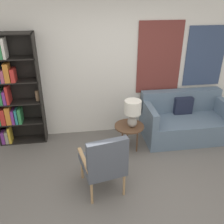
{
  "coord_description": "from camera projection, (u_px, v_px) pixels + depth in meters",
  "views": [
    {
      "loc": [
        -0.68,
        -2.49,
        2.7
      ],
      "look_at": [
        -0.16,
        1.05,
        0.9
      ],
      "focal_mm": 40.0,
      "sensor_mm": 36.0,
      "label": 1
    }
  ],
  "objects": [
    {
      "name": "ground_plane",
      "position": [
        134.0,
        202.0,
        3.5
      ],
      "size": [
        14.0,
        14.0,
        0.0
      ],
      "primitive_type": "plane",
      "color": "#66605B"
    },
    {
      "name": "bookshelf",
      "position": [
        10.0,
        92.0,
        4.43
      ],
      "size": [
        0.86,
        0.3,
        2.04
      ],
      "color": "black",
      "rests_on": "ground_plane"
    },
    {
      "name": "armchair",
      "position": [
        104.0,
        161.0,
        3.43
      ],
      "size": [
        0.67,
        0.73,
        0.97
      ],
      "color": "tan",
      "rests_on": "ground_plane"
    },
    {
      "name": "table_lamp",
      "position": [
        133.0,
        110.0,
        4.22
      ],
      "size": [
        0.29,
        0.29,
        0.5
      ],
      "color": "#A59E93",
      "rests_on": "side_table"
    },
    {
      "name": "wall_back",
      "position": [
        115.0,
        66.0,
        4.69
      ],
      "size": [
        6.4,
        0.08,
        2.7
      ],
      "color": "silver",
      "rests_on": "ground_plane"
    },
    {
      "name": "side_table",
      "position": [
        129.0,
        128.0,
        4.42
      ],
      "size": [
        0.52,
        0.52,
        0.51
      ],
      "color": "brown",
      "rests_on": "ground_plane"
    },
    {
      "name": "couch",
      "position": [
        184.0,
        121.0,
        4.92
      ],
      "size": [
        1.61,
        0.87,
        0.87
      ],
      "color": "slate",
      "rests_on": "ground_plane"
    }
  ]
}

